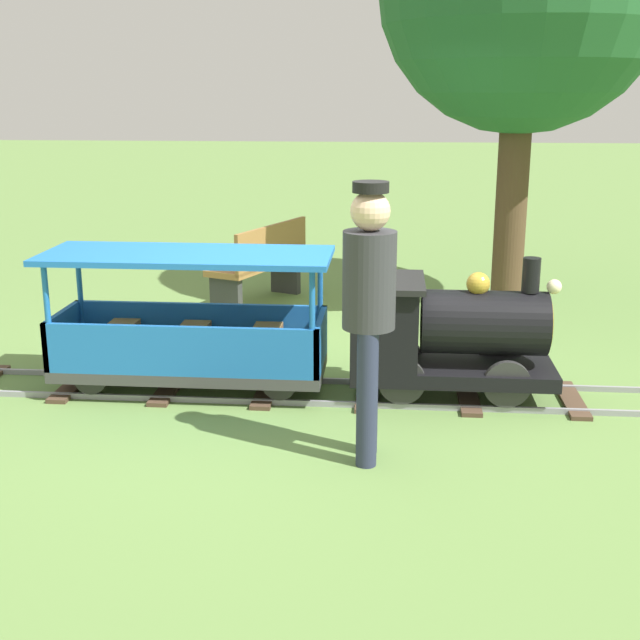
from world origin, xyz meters
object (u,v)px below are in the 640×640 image
at_px(locomotive, 441,332).
at_px(park_bench, 262,264).
at_px(conductor_person, 369,301).
at_px(passenger_car, 190,334).

distance_m(locomotive, park_bench, 3.00).
relative_size(conductor_person, park_bench, 1.20).
bearing_deg(locomotive, conductor_person, -24.37).
height_order(passenger_car, conductor_person, conductor_person).
distance_m(conductor_person, park_bench, 3.78).
bearing_deg(conductor_person, locomotive, 155.63).
bearing_deg(locomotive, park_bench, -146.83).
distance_m(passenger_car, park_bench, 2.52).
height_order(passenger_car, park_bench, passenger_car).
bearing_deg(passenger_car, conductor_person, 51.07).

